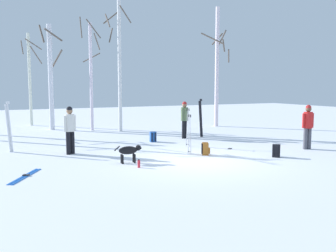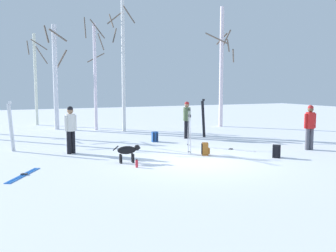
{
  "view_description": "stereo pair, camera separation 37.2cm",
  "coord_description": "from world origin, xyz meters",
  "px_view_note": "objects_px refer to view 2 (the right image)",
  "views": [
    {
      "loc": [
        -6.12,
        -10.39,
        2.45
      ],
      "look_at": [
        -0.31,
        1.57,
        1.0
      ],
      "focal_mm": 39.81,
      "sensor_mm": 36.0,
      "label": 1
    },
    {
      "loc": [
        -5.79,
        -10.55,
        2.45
      ],
      "look_at": [
        -0.31,
        1.57,
        1.0
      ],
      "focal_mm": 39.81,
      "sensor_mm": 36.0,
      "label": 2
    }
  ],
  "objects_px": {
    "person_0": "(187,117)",
    "backpack_2": "(205,149)",
    "birch_tree_2": "(36,78)",
    "birch_tree_6": "(222,65)",
    "person_1": "(71,127)",
    "birch_tree_3": "(55,75)",
    "dog": "(128,151)",
    "ski_pair_planted_0": "(203,118)",
    "backpack_0": "(155,137)",
    "ski_poles_0": "(190,133)",
    "birch_tree_5": "(123,62)",
    "water_bottle_0": "(137,164)",
    "ski_poles_1": "(189,126)",
    "backpack_1": "(277,151)",
    "birch_tree_4": "(95,74)",
    "ski_pair_lying_0": "(23,175)",
    "ski_pair_planted_1": "(11,127)",
    "person_2": "(310,124)",
    "ski_pair_lying_1": "(232,150)"
  },
  "relations": [
    {
      "from": "person_0",
      "to": "backpack_2",
      "type": "height_order",
      "value": "person_0"
    },
    {
      "from": "birch_tree_2",
      "to": "birch_tree_6",
      "type": "distance_m",
      "value": 11.37
    },
    {
      "from": "person_1",
      "to": "birch_tree_3",
      "type": "xyz_separation_m",
      "value": [
        0.6,
        7.99,
        2.04
      ]
    },
    {
      "from": "person_1",
      "to": "backpack_2",
      "type": "bearing_deg",
      "value": -27.87
    },
    {
      "from": "person_1",
      "to": "dog",
      "type": "relative_size",
      "value": 1.92
    },
    {
      "from": "ski_pair_planted_0",
      "to": "backpack_0",
      "type": "bearing_deg",
      "value": -171.09
    },
    {
      "from": "person_1",
      "to": "backpack_2",
      "type": "distance_m",
      "value": 4.89
    },
    {
      "from": "birch_tree_3",
      "to": "birch_tree_6",
      "type": "relative_size",
      "value": 0.82
    },
    {
      "from": "backpack_2",
      "to": "birch_tree_6",
      "type": "bearing_deg",
      "value": 54.35
    },
    {
      "from": "ski_poles_0",
      "to": "birch_tree_5",
      "type": "bearing_deg",
      "value": 91.02
    },
    {
      "from": "water_bottle_0",
      "to": "dog",
      "type": "bearing_deg",
      "value": 91.6
    },
    {
      "from": "ski_poles_0",
      "to": "ski_poles_1",
      "type": "xyz_separation_m",
      "value": [
        0.72,
        1.43,
        0.06
      ]
    },
    {
      "from": "ski_poles_1",
      "to": "water_bottle_0",
      "type": "xyz_separation_m",
      "value": [
        -3.21,
        -2.78,
        -0.7
      ]
    },
    {
      "from": "ski_pair_planted_0",
      "to": "backpack_0",
      "type": "xyz_separation_m",
      "value": [
        -2.67,
        -0.42,
        -0.69
      ]
    },
    {
      "from": "backpack_2",
      "to": "water_bottle_0",
      "type": "bearing_deg",
      "value": -162.96
    },
    {
      "from": "backpack_1",
      "to": "birch_tree_4",
      "type": "distance_m",
      "value": 11.38
    },
    {
      "from": "ski_pair_lying_0",
      "to": "birch_tree_4",
      "type": "height_order",
      "value": "birch_tree_4"
    },
    {
      "from": "ski_pair_planted_0",
      "to": "birch_tree_6",
      "type": "xyz_separation_m",
      "value": [
        3.3,
        3.64,
        2.74
      ]
    },
    {
      "from": "ski_poles_1",
      "to": "birch_tree_2",
      "type": "relative_size",
      "value": 0.27
    },
    {
      "from": "ski_poles_0",
      "to": "birch_tree_2",
      "type": "distance_m",
      "value": 13.43
    },
    {
      "from": "birch_tree_2",
      "to": "birch_tree_3",
      "type": "xyz_separation_m",
      "value": [
        0.8,
        -2.83,
        0.08
      ]
    },
    {
      "from": "ski_pair_planted_1",
      "to": "person_2",
      "type": "bearing_deg",
      "value": -22.51
    },
    {
      "from": "person_2",
      "to": "birch_tree_4",
      "type": "height_order",
      "value": "birch_tree_4"
    },
    {
      "from": "birch_tree_5",
      "to": "backpack_1",
      "type": "bearing_deg",
      "value": -74.96
    },
    {
      "from": "ski_poles_1",
      "to": "ski_poles_0",
      "type": "bearing_deg",
      "value": -116.69
    },
    {
      "from": "birch_tree_3",
      "to": "dog",
      "type": "bearing_deg",
      "value": -85.72
    },
    {
      "from": "water_bottle_0",
      "to": "ski_pair_lying_0",
      "type": "bearing_deg",
      "value": 174.24
    },
    {
      "from": "backpack_0",
      "to": "water_bottle_0",
      "type": "height_order",
      "value": "backpack_0"
    },
    {
      "from": "ski_pair_planted_0",
      "to": "birch_tree_3",
      "type": "xyz_separation_m",
      "value": [
        -5.9,
        6.19,
        2.12
      ]
    },
    {
      "from": "backpack_2",
      "to": "birch_tree_2",
      "type": "height_order",
      "value": "birch_tree_2"
    },
    {
      "from": "dog",
      "to": "birch_tree_2",
      "type": "xyz_separation_m",
      "value": [
        -1.58,
        13.2,
        2.55
      ]
    },
    {
      "from": "backpack_1",
      "to": "birch_tree_6",
      "type": "height_order",
      "value": "birch_tree_6"
    },
    {
      "from": "person_1",
      "to": "birch_tree_2",
      "type": "relative_size",
      "value": 0.31
    },
    {
      "from": "ski_poles_0",
      "to": "birch_tree_2",
      "type": "xyz_separation_m",
      "value": [
        -4.09,
        12.6,
        2.18
      ]
    },
    {
      "from": "ski_pair_planted_1",
      "to": "backpack_1",
      "type": "relative_size",
      "value": 4.26
    },
    {
      "from": "person_2",
      "to": "water_bottle_0",
      "type": "distance_m",
      "value": 7.12
    },
    {
      "from": "water_bottle_0",
      "to": "ski_pair_planted_1",
      "type": "bearing_deg",
      "value": 126.41
    },
    {
      "from": "person_2",
      "to": "backpack_0",
      "type": "distance_m",
      "value": 6.37
    },
    {
      "from": "ski_pair_planted_0",
      "to": "water_bottle_0",
      "type": "distance_m",
      "value": 7.15
    },
    {
      "from": "person_1",
      "to": "ski_pair_lying_1",
      "type": "bearing_deg",
      "value": -16.84
    },
    {
      "from": "person_1",
      "to": "backpack_0",
      "type": "bearing_deg",
      "value": 19.86
    },
    {
      "from": "ski_poles_1",
      "to": "water_bottle_0",
      "type": "distance_m",
      "value": 4.31
    },
    {
      "from": "ski_pair_lying_0",
      "to": "person_1",
      "type": "bearing_deg",
      "value": 57.79
    },
    {
      "from": "ski_pair_planted_0",
      "to": "birch_tree_5",
      "type": "bearing_deg",
      "value": 125.61
    },
    {
      "from": "backpack_2",
      "to": "birch_tree_3",
      "type": "relative_size",
      "value": 0.08
    },
    {
      "from": "ski_pair_lying_1",
      "to": "backpack_2",
      "type": "height_order",
      "value": "backpack_2"
    },
    {
      "from": "dog",
      "to": "birch_tree_6",
      "type": "xyz_separation_m",
      "value": [
        8.42,
        7.82,
        3.26
      ]
    },
    {
      "from": "ski_pair_planted_0",
      "to": "dog",
      "type": "bearing_deg",
      "value": -140.79
    },
    {
      "from": "backpack_1",
      "to": "birch_tree_5",
      "type": "height_order",
      "value": "birch_tree_5"
    },
    {
      "from": "ski_pair_planted_1",
      "to": "ski_poles_1",
      "type": "relative_size",
      "value": 1.22
    }
  ]
}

